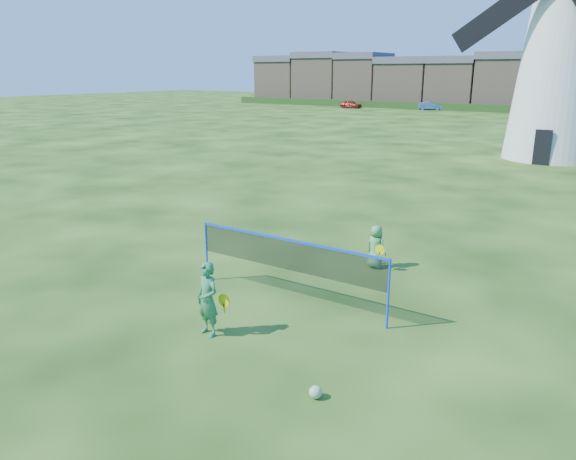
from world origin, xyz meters
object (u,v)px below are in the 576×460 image
(badminton_net, at_px, (288,256))
(car_right, at_px, (431,106))
(windmill, at_px, (561,61))
(player_boy, at_px, (376,247))
(car_left, at_px, (351,104))
(play_ball, at_px, (316,392))
(player_girl, at_px, (208,299))

(badminton_net, bearing_deg, car_right, 106.95)
(windmill, relative_size, car_right, 4.81)
(player_boy, bearing_deg, car_left, -51.93)
(car_right, bearing_deg, car_left, 88.56)
(badminton_net, xyz_separation_m, play_ball, (2.57, -3.01, -1.03))
(play_ball, bearing_deg, car_right, 108.19)
(badminton_net, relative_size, player_boy, 4.23)
(car_right, bearing_deg, player_girl, -178.38)
(player_girl, distance_m, play_ball, 3.15)
(windmill, bearing_deg, player_boy, -91.47)
(badminton_net, bearing_deg, player_girl, -100.57)
(car_right, bearing_deg, windmill, -165.69)
(windmill, xyz_separation_m, player_boy, (-0.61, -23.71, -5.20))
(car_left, bearing_deg, windmill, -135.67)
(windmill, distance_m, player_boy, 24.28)
(player_boy, xyz_separation_m, play_ball, (1.86, -6.29, -0.49))
(car_left, bearing_deg, badminton_net, -151.23)
(windmill, distance_m, play_ball, 30.56)
(player_girl, bearing_deg, car_left, 126.78)
(player_girl, bearing_deg, play_ball, -2.18)
(player_girl, relative_size, car_right, 0.45)
(windmill, bearing_deg, car_right, 118.77)
(badminton_net, relative_size, player_girl, 3.25)
(player_boy, bearing_deg, player_girl, 88.56)
(windmill, height_order, car_right, windmill)
(windmill, height_order, car_left, windmill)
(badminton_net, height_order, play_ball, badminton_net)
(play_ball, bearing_deg, player_girl, 166.19)
(windmill, bearing_deg, badminton_net, -92.78)
(player_girl, xyz_separation_m, car_right, (-19.69, 68.29, -0.21))
(player_boy, distance_m, car_left, 68.12)
(windmill, xyz_separation_m, player_girl, (-1.74, -29.26, -5.02))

